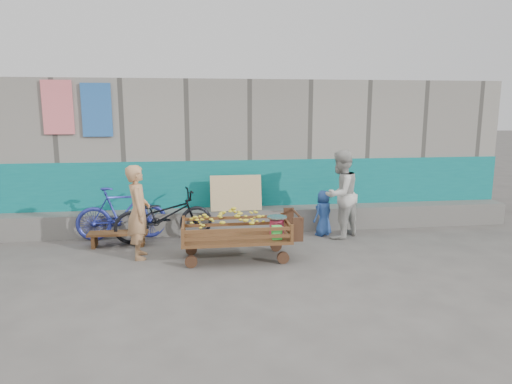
{
  "coord_description": "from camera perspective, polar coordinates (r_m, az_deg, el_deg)",
  "views": [
    {
      "loc": [
        -0.49,
        -6.51,
        2.44
      ],
      "look_at": [
        0.56,
        1.2,
        1.0
      ],
      "focal_mm": 32.0,
      "sensor_mm": 36.0,
      "label": 1
    }
  ],
  "objects": [
    {
      "name": "bench",
      "position": [
        8.54,
        -16.83,
        -5.26
      ],
      "size": [
        1.04,
        0.31,
        0.26
      ],
      "color": "brown",
      "rests_on": "ground"
    },
    {
      "name": "ground",
      "position": [
        6.97,
        -3.26,
        -10.02
      ],
      "size": [
        80.0,
        80.0,
        0.0
      ],
      "primitive_type": "plane",
      "color": "#504D49",
      "rests_on": "ground"
    },
    {
      "name": "banana_cart",
      "position": [
        7.39,
        -2.81,
        -4.35
      ],
      "size": [
        1.9,
        0.87,
        0.81
      ],
      "color": "brown",
      "rests_on": "ground"
    },
    {
      "name": "child",
      "position": [
        8.89,
        8.43,
        -2.61
      ],
      "size": [
        0.52,
        0.47,
        0.89
      ],
      "primitive_type": "imported",
      "rotation": [
        0.0,
        0.0,
        3.72
      ],
      "color": "#254995",
      "rests_on": "ground"
    },
    {
      "name": "building_wall",
      "position": [
        10.62,
        -5.07,
        5.17
      ],
      "size": [
        12.0,
        3.5,
        3.0
      ],
      "color": "gray",
      "rests_on": "ground"
    },
    {
      "name": "bicycle_dark",
      "position": [
        8.61,
        -11.43,
        -2.92
      ],
      "size": [
        1.91,
        1.02,
        0.95
      ],
      "primitive_type": "imported",
      "rotation": [
        0.0,
        0.0,
        1.79
      ],
      "color": "black",
      "rests_on": "ground"
    },
    {
      "name": "vendor_man",
      "position": [
        7.67,
        -14.49,
        -2.43
      ],
      "size": [
        0.42,
        0.59,
        1.54
      ],
      "primitive_type": "imported",
      "rotation": [
        0.0,
        0.0,
        1.66
      ],
      "color": "tan",
      "rests_on": "ground"
    },
    {
      "name": "bicycle_blue",
      "position": [
        8.89,
        -16.41,
        -2.56
      ],
      "size": [
        1.7,
        0.61,
        1.0
      ],
      "primitive_type": "imported",
      "rotation": [
        0.0,
        0.0,
        1.66
      ],
      "color": "#28329A",
      "rests_on": "ground"
    },
    {
      "name": "woman",
      "position": [
        8.73,
        10.49,
        -0.28
      ],
      "size": [
        1.03,
        1.0,
        1.67
      ],
      "primitive_type": "imported",
      "rotation": [
        0.0,
        0.0,
        3.8
      ],
      "color": "beige",
      "rests_on": "ground"
    }
  ]
}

